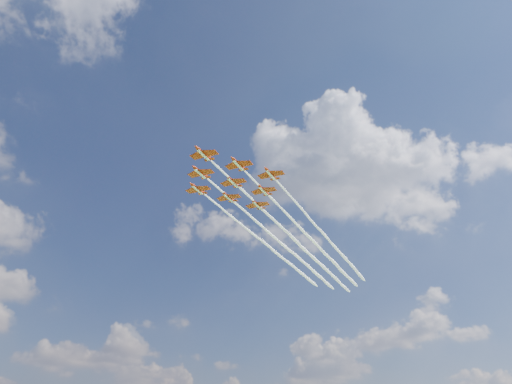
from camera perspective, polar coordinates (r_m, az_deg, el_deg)
jet_lead at (r=205.24m, az=3.74°, el=-4.83°), size 133.18×69.23×2.43m
jet_row2_port at (r=211.96m, az=6.35°, el=-5.42°), size 133.18×69.23×2.43m
jet_row2_starb at (r=215.99m, az=3.00°, el=-5.94°), size 133.18×69.23×2.43m
jet_row3_port at (r=219.11m, az=8.80°, el=-5.96°), size 133.18×69.23×2.43m
jet_row3_centre at (r=222.61m, az=5.51°, el=-6.47°), size 133.18×69.23×2.43m
jet_row3_starb at (r=226.84m, az=2.32°, el=-6.95°), size 133.18×69.23×2.43m
jet_row4_port at (r=229.66m, az=7.88°, el=-6.96°), size 133.18×69.23×2.43m
jet_row4_starb at (r=233.38m, az=4.74°, el=-7.43°), size 133.18×69.23×2.43m
jet_tail at (r=240.33m, az=7.03°, el=-7.87°), size 133.18×69.23×2.43m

